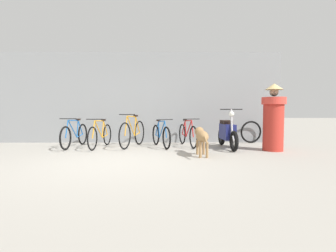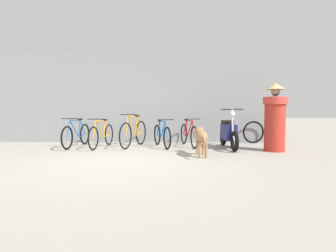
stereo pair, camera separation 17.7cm
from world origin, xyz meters
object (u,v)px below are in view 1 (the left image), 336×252
(bicycle_2, at_px, (133,133))
(spare_tire_left, at_px, (251,132))
(bicycle_0, at_px, (75,135))
(stray_dog, at_px, (202,136))
(bicycle_3, at_px, (161,135))
(motorcycle, at_px, (227,133))
(bicycle_4, at_px, (187,134))
(person_in_robes, at_px, (273,117))
(bicycle_1, at_px, (100,135))

(bicycle_2, xyz_separation_m, spare_tire_left, (3.62, 0.84, -0.04))
(bicycle_0, relative_size, stray_dog, 1.43)
(bicycle_3, relative_size, motorcycle, 0.85)
(bicycle_4, distance_m, person_in_robes, 2.34)
(bicycle_0, xyz_separation_m, spare_tire_left, (5.23, 0.89, 0.01))
(bicycle_2, relative_size, motorcycle, 0.95)
(bicycle_1, distance_m, bicycle_4, 2.45)
(person_in_robes, bearing_deg, bicycle_2, -20.90)
(bicycle_2, xyz_separation_m, bicycle_4, (1.56, 0.14, -0.05))
(bicycle_0, relative_size, bicycle_2, 1.02)
(bicycle_4, xyz_separation_m, motorcycle, (1.05, -0.42, 0.08))
(bicycle_0, xyz_separation_m, motorcycle, (4.22, -0.22, 0.08))
(bicycle_0, height_order, bicycle_3, bicycle_0)
(bicycle_3, height_order, spare_tire_left, bicycle_3)
(bicycle_3, bearing_deg, bicycle_0, -108.60)
(spare_tire_left, bearing_deg, stray_dog, -129.34)
(bicycle_0, relative_size, motorcycle, 0.97)
(bicycle_0, relative_size, person_in_robes, 1.01)
(bicycle_1, bearing_deg, bicycle_3, 100.96)
(stray_dog, bearing_deg, spare_tire_left, -40.64)
(bicycle_1, distance_m, person_in_robes, 4.61)
(bicycle_0, bearing_deg, stray_dog, 72.61)
(bicycle_1, distance_m, motorcycle, 3.49)
(bicycle_2, distance_m, stray_dog, 2.27)
(bicycle_0, distance_m, bicycle_2, 1.61)
(bicycle_2, height_order, bicycle_3, bicycle_2)
(stray_dog, bearing_deg, bicycle_1, 62.06)
(bicycle_2, distance_m, bicycle_3, 0.80)
(stray_dog, relative_size, spare_tire_left, 1.72)
(motorcycle, height_order, spare_tire_left, motorcycle)
(bicycle_1, relative_size, spare_tire_left, 2.44)
(stray_dog, xyz_separation_m, person_in_robes, (1.93, 0.72, 0.41))
(bicycle_1, bearing_deg, person_in_robes, 89.93)
(bicycle_3, xyz_separation_m, motorcycle, (1.82, -0.25, 0.09))
(bicycle_2, relative_size, bicycle_4, 1.04)
(person_in_robes, bearing_deg, spare_tire_left, -97.89)
(spare_tire_left, bearing_deg, bicycle_3, -162.94)
(bicycle_2, relative_size, stray_dog, 1.40)
(bicycle_3, height_order, motorcycle, motorcycle)
(bicycle_0, bearing_deg, motorcycle, 92.12)
(motorcycle, bearing_deg, bicycle_3, -99.98)
(bicycle_0, bearing_deg, person_in_robes, 87.89)
(bicycle_0, distance_m, motorcycle, 4.23)
(motorcycle, xyz_separation_m, person_in_robes, (1.06, -0.45, 0.43))
(bicycle_1, bearing_deg, bicycle_2, 105.93)
(person_in_robes, bearing_deg, bicycle_1, -17.17)
(bicycle_2, relative_size, bicycle_3, 1.12)
(stray_dog, bearing_deg, bicycle_2, 49.07)
(bicycle_3, xyz_separation_m, person_in_robes, (2.88, -0.70, 0.52))
(stray_dog, bearing_deg, person_in_robes, -70.78)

